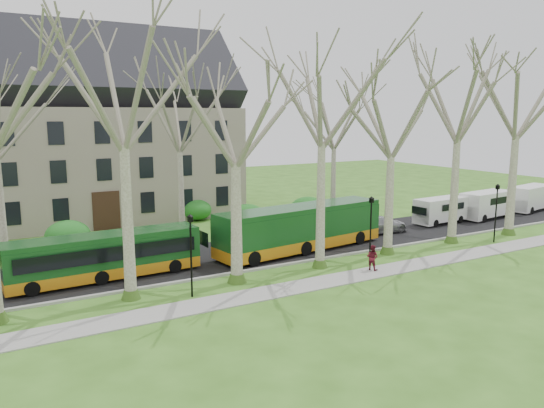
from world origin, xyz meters
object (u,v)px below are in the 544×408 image
Objects in this scene: van_b at (486,205)px; van_c at (530,198)px; bus_follow at (301,228)px; sedan at (379,224)px; van_a at (440,211)px; bus_lead at (105,256)px; pedestrian_b at (372,257)px.

van_c is (7.08, 0.44, 0.01)m from van_b.
bus_follow is 2.65× the size of sedan.
van_a is 5.36m from van_b.
sedan is 19.62m from van_c.
bus_follow reaches higher than van_a.
bus_lead is at bearing 179.51° from van_a.
bus_lead is at bearing 171.70° from van_c.
van_b reaches higher than van_a.
pedestrian_b is (-14.43, -7.88, -0.33)m from van_a.
bus_lead is 21.74m from sedan.
bus_lead is 6.94× the size of pedestrian_b.
van_a is at bearing 169.33° from van_c.
sedan is at bearing 170.20° from van_c.
bus_lead is 2.12× the size of van_a.
pedestrian_b is at bearing -25.86° from bus_lead.
bus_lead is at bearing 95.53° from sedan.
van_b is (34.23, 1.02, -0.13)m from bus_lead.
van_a is 3.27× the size of pedestrian_b.
pedestrian_b is (-26.85, -7.81, -0.45)m from van_c.
van_b is at bearing -93.42° from pedestrian_b.
bus_follow reaches higher than bus_lead.
van_c is at bearing -2.72° from van_b.
van_a is at bearing 168.19° from van_b.
van_c is at bearing -0.13° from bus_lead.
bus_follow is 15.71m from van_a.
van_b reaches higher than sedan.
bus_follow is 2.29× the size of van_c.
pedestrian_b reaches higher than sedan.
bus_follow is 8.29× the size of pedestrian_b.
sedan is 0.86× the size of van_c.
sedan is 10.51m from pedestrian_b.
sedan is at bearing 172.52° from van_b.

